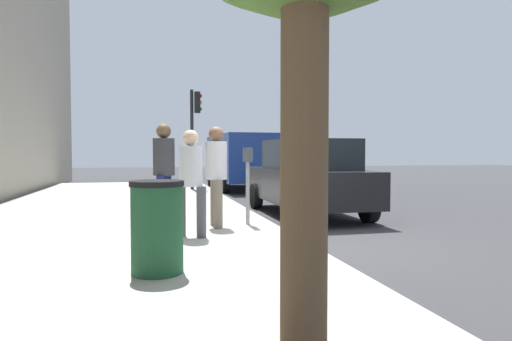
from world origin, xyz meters
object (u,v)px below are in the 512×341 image
Objects in this scene: parking_officer at (164,163)px; traffic_signal at (195,122)px; trash_bin at (157,227)px; parked_van_far at (241,158)px; parking_meter at (248,169)px; pedestrian_at_meter at (216,168)px; parked_sedan_near at (307,177)px; pedestrian_bystander at (191,175)px.

parking_officer is 0.52× the size of traffic_signal.
trash_bin is at bearing -71.96° from parking_officer.
parking_meter is at bearing 169.17° from parked_van_far.
parking_officer is at bearing 135.95° from pedestrian_at_meter.
pedestrian_at_meter is 1.20m from parking_officer.
pedestrian_at_meter is 0.40× the size of parked_sedan_near.
pedestrian_at_meter is at bearing 3.03° from pedestrian_bystander.
parked_sedan_near is (2.90, -2.98, -0.22)m from pedestrian_bystander.
parking_meter is 1.40× the size of trash_bin.
parked_van_far is (7.77, 0.00, 0.36)m from parked_sedan_near.
parked_van_far is at bearing 90.70° from parking_officer.
parked_sedan_near is 4.36× the size of trash_bin.
pedestrian_bystander is 4.16m from parked_sedan_near.
traffic_signal is at bearing 85.38° from pedestrian_at_meter.
parked_sedan_near is at bearing -180.00° from parked_van_far.
traffic_signal reaches higher than parked_sedan_near.
pedestrian_bystander is at bearing 134.27° from parked_sedan_near.
parking_officer is at bearing -2.97° from trash_bin.
parked_sedan_near is at bearing -10.98° from pedestrian_bystander.
parking_officer is at bearing 110.50° from parked_sedan_near.
parked_sedan_near is 0.84× the size of parked_van_far.
parked_sedan_near reaches higher than parking_meter.
parked_sedan_near is (2.06, -2.45, -0.31)m from pedestrian_at_meter.
pedestrian_bystander is 0.38× the size of parked_sedan_near.
parking_officer is 3.58m from parked_sedan_near.
pedestrian_at_meter is at bearing -20.57° from trash_bin.
pedestrian_bystander reaches higher than parked_sedan_near.
parking_officer is (0.81, 0.88, 0.07)m from pedestrian_at_meter.
traffic_signal is 3.56× the size of trash_bin.
pedestrian_bystander is 0.89× the size of parking_officer.
trash_bin is at bearing -112.05° from pedestrian_at_meter.
parking_meter is 0.39× the size of traffic_signal.
pedestrian_bystander reaches higher than parking_meter.
parked_sedan_near is at bearing -162.60° from traffic_signal.
trash_bin is at bearing -160.52° from pedestrian_bystander.
traffic_signal reaches higher than parking_officer.
pedestrian_bystander is 11.08m from parked_van_far.
parked_van_far reaches higher than parking_meter.
parking_officer is at bearing 169.99° from traffic_signal.
pedestrian_at_meter is 8.54m from traffic_signal.
pedestrian_bystander is 0.46× the size of traffic_signal.
parking_meter is at bearing 135.67° from parked_sedan_near.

